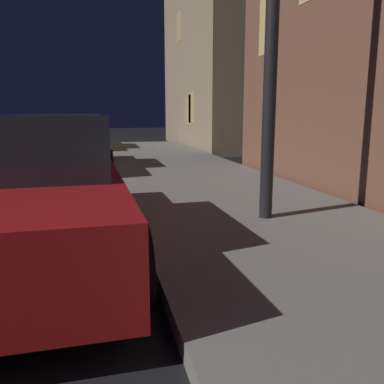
{
  "coord_description": "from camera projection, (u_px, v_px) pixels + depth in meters",
  "views": [
    {
      "loc": [
        3.55,
        -0.72,
        1.45
      ],
      "look_at": [
        4.06,
        1.43,
        1.02
      ],
      "focal_mm": 37.94,
      "sensor_mm": 36.0,
      "label": 1
    }
  ],
  "objects": [
    {
      "name": "car_red",
      "position": [
        24.0,
        190.0,
        4.01
      ],
      "size": [
        2.12,
        4.41,
        1.43
      ],
      "color": "maroon",
      "rests_on": "ground"
    },
    {
      "name": "car_silver",
      "position": [
        66.0,
        144.0,
        9.83
      ],
      "size": [
        2.12,
        4.24,
        1.43
      ],
      "color": "#B7B7BF",
      "rests_on": "ground"
    },
    {
      "name": "car_yellow_cab",
      "position": [
        76.0,
        132.0,
        15.6
      ],
      "size": [
        2.09,
        4.58,
        1.43
      ],
      "color": "gold",
      "rests_on": "ground"
    },
    {
      "name": "building_far",
      "position": [
        277.0,
        42.0,
        17.84
      ],
      "size": [
        8.47,
        8.97,
        9.01
      ],
      "color": "#998466",
      "rests_on": "ground"
    }
  ]
}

